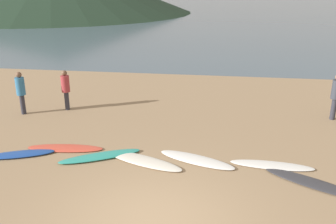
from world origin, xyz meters
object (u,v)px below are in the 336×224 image
person_1 (66,87)px  person_2 (336,93)px  surfboard_2 (100,156)px  surfboard_6 (313,183)px  surfboard_5 (272,165)px  surfboard_3 (144,161)px  person_0 (21,89)px  surfboard_0 (19,154)px  surfboard_1 (65,148)px  surfboard_4 (197,160)px

person_1 → person_2: 10.02m
surfboard_2 → person_1: (-2.57, 3.84, 0.88)m
surfboard_6 → surfboard_5: bearing=168.0°
surfboard_3 → surfboard_6: bearing=13.5°
surfboard_6 → person_0: 10.50m
surfboard_0 → person_2: bearing=3.1°
surfboard_6 → person_0: person_0 is taller
surfboard_0 → surfboard_6: bearing=-24.2°
surfboard_1 → surfboard_3: bearing=-16.1°
surfboard_6 → person_1: size_ratio=1.59×
surfboard_6 → surfboard_1: bearing=-158.6°
surfboard_1 → surfboard_6: size_ratio=0.92×
surfboard_0 → person_1: size_ratio=1.25×
surfboard_3 → surfboard_5: size_ratio=1.07×
person_2 → surfboard_6: bearing=-116.6°
surfboard_1 → surfboard_5: 6.05m
surfboard_0 → surfboard_4: bearing=-16.7°
surfboard_1 → surfboard_4: bearing=-8.2°
surfboard_5 → person_0: person_0 is taller
surfboard_4 → person_1: 6.52m
person_0 → person_2: 11.53m
person_1 → person_2: bearing=45.5°
person_0 → person_1: person_0 is taller
surfboard_2 → surfboard_5: (4.81, 0.15, -0.02)m
surfboard_4 → surfboard_6: (2.96, -0.84, -0.01)m
surfboard_2 → surfboard_5: 4.81m
surfboard_5 → person_0: size_ratio=1.38×
surfboard_2 → person_1: size_ratio=1.50×
person_1 → surfboard_1: bearing=-25.1°
surfboard_5 → person_1: (-7.38, 3.68, 0.90)m
surfboard_1 → person_0: size_ratio=1.41×
surfboard_3 → person_2: (6.16, 4.27, 0.96)m
surfboard_4 → surfboard_6: bearing=5.1°
person_1 → surfboard_5: bearing=17.1°
surfboard_1 → surfboard_2: size_ratio=0.97×
surfboard_3 → person_2: bearing=55.6°
surfboard_4 → surfboard_3: bearing=-148.6°
person_2 → person_1: bearing=175.1°
surfboard_0 → surfboard_5: bearing=-18.2°
surfboard_1 → person_2: (8.67, 3.78, 0.97)m
surfboard_0 → surfboard_5: size_ratio=0.87×
surfboard_6 → person_1: 9.46m
surfboard_6 → person_1: bearing=-178.4°
surfboard_6 → person_0: bearing=-171.2°
surfboard_0 → surfboard_4: (5.11, 0.39, -0.01)m
surfboard_2 → surfboard_6: 5.75m
surfboard_2 → person_2: size_ratio=1.39×
surfboard_0 → person_0: 3.86m
surfboard_4 → person_2: size_ratio=1.34×
surfboard_4 → person_0: person_0 is taller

